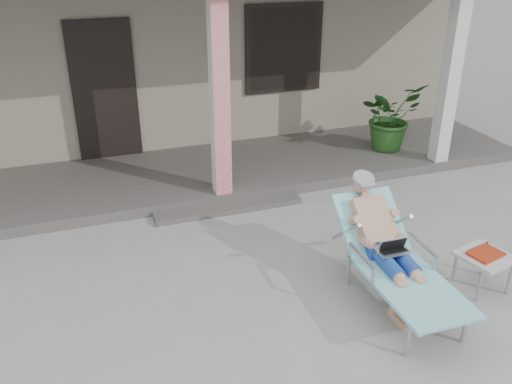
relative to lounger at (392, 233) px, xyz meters
name	(u,v)px	position (x,y,z in m)	size (l,w,h in m)	color
ground	(279,287)	(-0.99, 0.45, -0.72)	(60.00, 60.00, 0.00)	#9E9E99
house	(159,29)	(-0.99, 6.95, 0.94)	(10.40, 5.40, 3.30)	gray
porch_deck	(207,173)	(-0.99, 3.45, -0.65)	(10.00, 2.00, 0.15)	#605B56
porch_step	(229,208)	(-0.99, 2.30, -0.69)	(2.00, 0.30, 0.07)	#605B56
lounger	(392,233)	(0.00, 0.00, 0.00)	(0.71, 1.82, 1.18)	#B7B7BC
side_table	(485,258)	(1.00, -0.23, -0.37)	(0.57, 0.57, 0.43)	beige
potted_palm	(390,116)	(2.03, 3.31, -0.03)	(0.97, 0.84, 1.08)	#26591E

